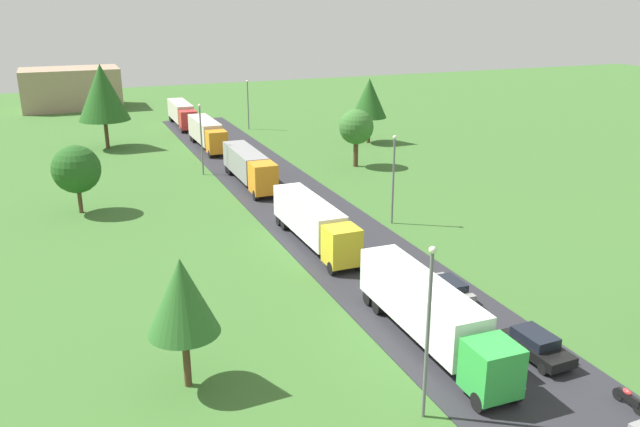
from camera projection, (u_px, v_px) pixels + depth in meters
The scene contains 20 objects.
road at pixel (391, 281), 46.91m from camera, with size 10.00×140.00×0.06m, color #2B2B30.
lane_marking_centre at pixel (410, 296), 44.49m from camera, with size 0.16×122.79×0.01m.
truck_lead at pixel (429, 311), 37.77m from camera, with size 2.63×14.11×3.64m.
truck_second at pixel (314, 221), 53.05m from camera, with size 2.56×13.24×3.50m.
truck_third at pixel (249, 166), 70.30m from camera, with size 2.59×13.18×3.54m.
truck_fourth at pixel (207, 132), 87.29m from camera, with size 2.59×12.56×3.67m.
truck_fifth at pixel (182, 113), 102.24m from camera, with size 2.62×12.36×3.57m.
car_second at pixel (536, 345), 36.69m from camera, with size 2.07×4.39×1.49m.
car_third at pixel (448, 288), 44.01m from camera, with size 1.96×4.25×1.34m.
motorcycle_courier at pixel (629, 398), 32.32m from camera, with size 0.28×1.94×0.91m.
lamppost_lead at pixel (428, 326), 30.28m from camera, with size 0.36×0.36×8.91m.
lamppost_second at pixel (393, 175), 57.50m from camera, with size 0.36×0.36×8.07m.
lamppost_third at pixel (201, 136), 73.56m from camera, with size 0.36×0.36×8.12m.
lamppost_fourth at pixel (248, 102), 99.37m from camera, with size 0.36×0.36×7.46m.
tree_oak at pixel (182, 297), 32.75m from camera, with size 3.72×3.72×7.22m.
tree_birch at pixel (356, 127), 77.14m from camera, with size 4.13×4.13×6.88m.
tree_maple at pixel (369, 98), 89.44m from camera, with size 4.89×4.89×8.92m.
tree_elm at pixel (102, 92), 85.68m from camera, with size 6.70×6.70×11.19m.
tree_ash at pixel (76, 169), 60.48m from camera, with size 4.47×4.47×6.48m.
distant_building at pixel (71, 88), 118.09m from camera, with size 16.90×10.12×7.23m, color #9E846B.
Camera 1 is at (-20.96, -13.36, 19.48)m, focal length 36.62 mm.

